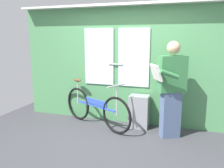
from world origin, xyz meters
name	(u,v)px	position (x,y,z in m)	size (l,w,h in m)	color
ground_plane	(108,146)	(0.00, 0.00, -0.02)	(5.34, 3.83, 0.04)	#38383D
train_door_wall	(126,63)	(-0.01, 1.11, 1.19)	(4.34, 0.28, 2.27)	#4C8C56
bicycle_near_door	(95,108)	(-0.49, 0.70, 0.36)	(1.59, 0.83, 0.88)	black
passenger_reading_newspaper	(171,88)	(0.89, 0.62, 0.85)	(0.62, 0.56, 1.62)	slate
trash_bin_by_wall	(139,111)	(0.31, 0.90, 0.31)	(0.36, 0.28, 0.61)	gray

